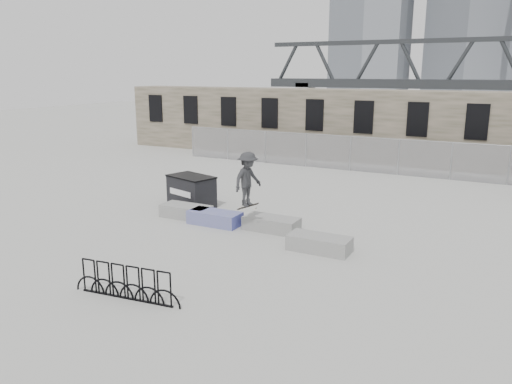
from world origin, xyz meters
TOP-DOWN VIEW (x-y plane):
  - ground at (0.00, 0.00)m, footprint 120.00×120.00m
  - stone_wall at (0.00, 16.24)m, footprint 36.00×2.58m
  - chainlink_fence at (-0.00, 12.50)m, footprint 22.06×0.06m
  - planter_far_left at (-2.85, 0.19)m, footprint 2.00×0.90m
  - planter_center_left at (-1.36, -0.06)m, footprint 2.00×0.90m
  - planter_center_right at (0.87, 0.25)m, footprint 2.00×0.90m
  - planter_offset at (3.15, -0.96)m, footprint 2.00×0.90m
  - dumpster at (-3.64, 1.72)m, footprint 2.27×1.75m
  - bike_rack at (0.04, -6.50)m, footprint 3.13×0.38m
  - skateboarder at (0.31, -0.51)m, footprint 0.97×1.36m

SIDE VIEW (x-z plane):
  - ground at x=0.00m, z-range 0.00..0.00m
  - planter_far_left at x=-2.85m, z-range 0.02..0.52m
  - planter_center_left at x=-1.36m, z-range 0.02..0.52m
  - planter_center_right at x=0.87m, z-range 0.02..0.52m
  - planter_offset at x=3.15m, z-range 0.02..0.52m
  - bike_rack at x=0.04m, z-range -0.01..0.89m
  - dumpster at x=-3.64m, z-range 0.01..1.33m
  - chainlink_fence at x=0.00m, z-range 0.03..2.05m
  - skateboarder at x=0.31m, z-range 0.95..3.03m
  - stone_wall at x=0.00m, z-range 0.01..4.51m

